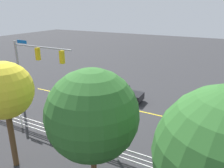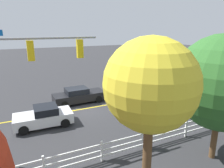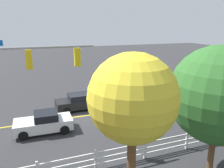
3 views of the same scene
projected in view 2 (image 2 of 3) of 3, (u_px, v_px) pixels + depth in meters
name	position (u px, v px, depth m)	size (l,w,h in m)	color
ground_plane	(83.00, 109.00, 17.74)	(120.00, 120.00, 0.00)	#2D2D30
lane_center_stripe	(124.00, 102.00, 19.41)	(28.00, 0.16, 0.01)	gold
signal_assembly	(18.00, 71.00, 10.22)	(6.13, 0.38, 6.64)	gray
car_0	(152.00, 84.00, 22.78)	(4.39, 2.00, 1.47)	black
car_1	(44.00, 117.00, 14.57)	(3.99, 2.02, 1.43)	silver
car_2	(209.00, 89.00, 21.16)	(4.17, 2.04, 1.36)	#0C4C2D
car_3	(79.00, 96.00, 19.10)	(4.72, 1.93, 1.42)	black
white_rail_fence	(168.00, 133.00, 12.49)	(26.10, 0.10, 1.15)	white
tree_1	(151.00, 86.00, 6.85)	(3.22, 3.22, 6.52)	brown
tree_2	(222.00, 83.00, 10.07)	(4.74, 4.74, 6.52)	brown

